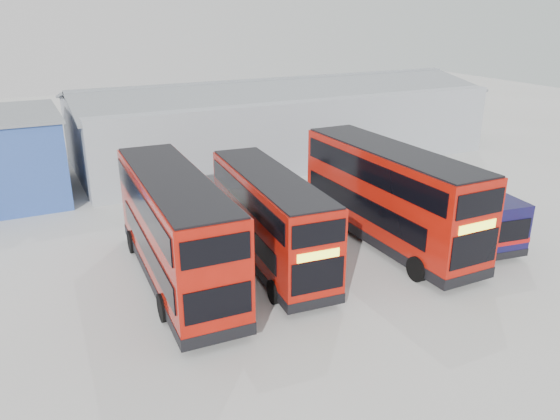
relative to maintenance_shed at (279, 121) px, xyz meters
The scene contains 6 objects.
ground_plane 21.70m from the maintenance_shed, 111.80° to the right, with size 120.00×120.00×0.00m, color #9F9F9A.
maintenance_shed is the anchor object (origin of this frame).
double_decker_left 21.48m from the maintenance_shed, 127.72° to the right, with size 3.14×11.10×4.65m.
double_decker_centre 19.27m from the maintenance_shed, 117.62° to the right, with size 3.15×9.99×4.16m.
double_decker_right 17.76m from the maintenance_shed, 99.26° to the right, with size 2.89×11.21×4.73m.
single_decker_blue 17.20m from the maintenance_shed, 86.18° to the right, with size 3.68×10.14×2.69m.
Camera 1 is at (-10.47, -17.23, 10.91)m, focal length 35.00 mm.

